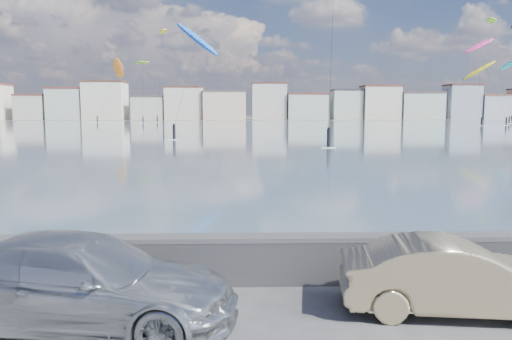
# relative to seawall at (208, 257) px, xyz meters

# --- Properties ---
(bay_water) EXTENTS (500.00, 177.00, 0.00)m
(bay_water) POSITION_rel_seawall_xyz_m (0.00, 88.80, -0.58)
(bay_water) COLOR #35555E
(bay_water) RESTS_ON ground
(far_shore_strip) EXTENTS (500.00, 60.00, 0.00)m
(far_shore_strip) POSITION_rel_seawall_xyz_m (0.00, 197.30, -0.57)
(far_shore_strip) COLOR #4C473D
(far_shore_strip) RESTS_ON ground
(seawall) EXTENTS (400.00, 0.36, 1.08)m
(seawall) POSITION_rel_seawall_xyz_m (0.00, 0.00, 0.00)
(seawall) COLOR #28282B
(seawall) RESTS_ON ground
(far_buildings) EXTENTS (240.79, 13.26, 14.60)m
(far_buildings) POSITION_rel_seawall_xyz_m (1.31, 183.30, 5.44)
(far_buildings) COLOR beige
(far_buildings) RESTS_ON ground
(car_silver) EXTENTS (5.40, 2.88, 1.49)m
(car_silver) POSITION_rel_seawall_xyz_m (-1.93, -1.87, 0.16)
(car_silver) COLOR #B5B9BD
(car_silver) RESTS_ON ground
(car_champagne) EXTENTS (4.06, 1.84, 1.29)m
(car_champagne) POSITION_rel_seawall_xyz_m (4.39, -1.52, 0.06)
(car_champagne) COLOR tan
(car_champagne) RESTS_ON ground
(kitesurfer_1) EXTENTS (8.54, 14.89, 22.97)m
(kitesurfer_1) POSITION_rel_seawall_xyz_m (62.58, 121.27, 19.43)
(kitesurfer_1) COLOR #E5338C
(kitesurfer_1) RESTS_ON ground
(kitesurfer_2) EXTENTS (4.42, 17.36, 29.51)m
(kitesurfer_2) POSITION_rel_seawall_xyz_m (-24.49, 153.07, 27.52)
(kitesurfer_2) COLOR yellow
(kitesurfer_2) RESTS_ON ground
(kitesurfer_3) EXTENTS (3.57, 11.63, 19.75)m
(kitesurfer_3) POSITION_rel_seawall_xyz_m (87.66, 154.03, 17.24)
(kitesurfer_3) COLOR #19BFBF
(kitesurfer_3) RESTS_ON ground
(kitesurfer_4) EXTENTS (7.45, 15.19, 29.67)m
(kitesurfer_4) POSITION_rel_seawall_xyz_m (71.55, 133.81, 28.11)
(kitesurfer_4) COLOR #8CD826
(kitesurfer_4) RESTS_ON ground
(kitesurfer_5) EXTENTS (8.30, 19.08, 17.31)m
(kitesurfer_5) POSITION_rel_seawall_xyz_m (-5.96, 65.07, 13.23)
(kitesurfer_5) COLOR blue
(kitesurfer_5) RESTS_ON ground
(kitesurfer_7) EXTENTS (8.05, 11.57, 16.17)m
(kitesurfer_7) POSITION_rel_seawall_xyz_m (59.27, 113.73, 12.61)
(kitesurfer_7) COLOR yellow
(kitesurfer_7) RESTS_ON ground
(kitesurfer_11) EXTENTS (5.65, 19.11, 19.89)m
(kitesurfer_11) POSITION_rel_seawall_xyz_m (-37.81, 148.65, 15.75)
(kitesurfer_11) COLOR orange
(kitesurfer_11) RESTS_ON ground
(kitesurfer_13) EXTENTS (7.15, 17.90, 18.73)m
(kitesurfer_13) POSITION_rel_seawall_xyz_m (-29.57, 144.87, 17.18)
(kitesurfer_13) COLOR #8CD826
(kitesurfer_13) RESTS_ON ground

